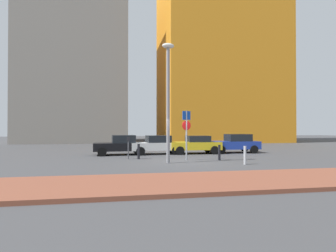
{
  "coord_description": "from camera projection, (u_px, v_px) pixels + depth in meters",
  "views": [
    {
      "loc": [
        -3.64,
        -15.83,
        1.94
      ],
      "look_at": [
        -0.6,
        1.01,
        2.14
      ],
      "focal_mm": 28.98,
      "sensor_mm": 36.0,
      "label": 1
    }
  ],
  "objects": [
    {
      "name": "parked_car_blue",
      "position": [
        235.0,
        143.0,
        22.23
      ],
      "size": [
        4.05,
        2.07,
        1.53
      ],
      "color": "#1E389E",
      "rests_on": "ground"
    },
    {
      "name": "parking_meter",
      "position": [
        128.0,
        145.0,
        17.59
      ],
      "size": [
        0.18,
        0.14,
        1.43
      ],
      "color": "#4C4C51",
      "rests_on": "ground"
    },
    {
      "name": "street_lamp",
      "position": [
        168.0,
        92.0,
        15.45
      ],
      "size": [
        0.7,
        0.36,
        6.86
      ],
      "color": "gray",
      "rests_on": "ground"
    },
    {
      "name": "ground_plane",
      "position": [
        181.0,
        161.0,
        16.2
      ],
      "size": [
        120.0,
        120.0,
        0.0
      ],
      "primitive_type": "plane",
      "color": "#424244"
    },
    {
      "name": "traffic_bollard_near",
      "position": [
        245.0,
        155.0,
        14.82
      ],
      "size": [
        0.15,
        0.15,
        1.02
      ],
      "primitive_type": "cylinder",
      "color": "#B7B7BC",
      "rests_on": "ground"
    },
    {
      "name": "traffic_bollard_mid",
      "position": [
        139.0,
        151.0,
        17.51
      ],
      "size": [
        0.16,
        0.16,
        0.99
      ],
      "primitive_type": "cylinder",
      "color": "black",
      "rests_on": "ground"
    },
    {
      "name": "parked_car_white",
      "position": [
        157.0,
        145.0,
        20.93
      ],
      "size": [
        4.04,
        2.11,
        1.45
      ],
      "color": "white",
      "rests_on": "ground"
    },
    {
      "name": "building_under_construction",
      "position": [
        78.0,
        70.0,
        42.24
      ],
      "size": [
        14.96,
        14.04,
        22.33
      ],
      "primitive_type": "cube",
      "color": "gray",
      "rests_on": "ground"
    },
    {
      "name": "parked_car_black",
      "position": [
        121.0,
        145.0,
        20.44
      ],
      "size": [
        4.04,
        2.24,
        1.48
      ],
      "color": "black",
      "rests_on": "ground"
    },
    {
      "name": "parked_car_yellow",
      "position": [
        195.0,
        144.0,
        21.49
      ],
      "size": [
        4.04,
        2.17,
        1.41
      ],
      "color": "gold",
      "rests_on": "ground"
    },
    {
      "name": "parking_sign_post",
      "position": [
        186.0,
        129.0,
        16.93
      ],
      "size": [
        0.59,
        0.18,
        3.1
      ],
      "color": "gray",
      "rests_on": "ground"
    },
    {
      "name": "building_colorful_midrise",
      "position": [
        218.0,
        48.0,
        43.2
      ],
      "size": [
        17.9,
        13.72,
        29.89
      ],
      "primitive_type": "cube",
      "color": "orange",
      "rests_on": "ground"
    },
    {
      "name": "traffic_bollard_far",
      "position": [
        219.0,
        152.0,
        16.94
      ],
      "size": [
        0.15,
        0.15,
        0.95
      ],
      "primitive_type": "cylinder",
      "color": "black",
      "rests_on": "ground"
    },
    {
      "name": "sidewalk_brick",
      "position": [
        222.0,
        181.0,
        9.7
      ],
      "size": [
        40.0,
        3.62,
        0.14
      ],
      "primitive_type": "cube",
      "color": "brown",
      "rests_on": "ground"
    }
  ]
}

